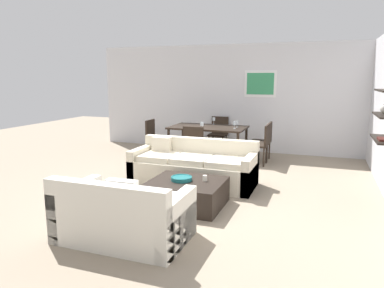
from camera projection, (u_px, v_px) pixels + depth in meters
The scene contains 17 objects.
ground_plane at pixel (193, 190), 6.10m from camera, with size 18.00×18.00×0.00m, color gray.
back_wall_unit at pixel (252, 98), 9.01m from camera, with size 8.40×0.09×2.70m.
sofa_beige at pixel (193, 168), 6.40m from camera, with size 2.18×0.90×0.78m.
loveseat_white at pixel (123, 216), 4.18m from camera, with size 1.49×0.90×0.78m.
coffee_table at pixel (187, 193), 5.32m from camera, with size 1.08×0.93×0.38m.
decorative_bowl at pixel (182, 178), 5.30m from camera, with size 0.32×0.32×0.06m.
candle_jar at pixel (205, 178), 5.27m from camera, with size 0.07×0.07×0.09m, color silver.
dining_table at pixel (208, 129), 8.35m from camera, with size 1.75×1.01×0.75m.
dining_chair_foot at pixel (195, 144), 7.54m from camera, with size 0.44×0.44×0.88m.
dining_chair_head at pixel (219, 131), 9.22m from camera, with size 0.44×0.44×0.88m.
dining_chair_right_near at pixel (261, 142), 7.74m from camera, with size 0.44×0.44×0.88m.
dining_chair_left_near at pixel (155, 135), 8.61m from camera, with size 0.44×0.44×0.88m.
dining_chair_right_far at pixel (265, 139), 8.16m from camera, with size 0.44×0.44×0.88m.
wine_glass_head at pixel (214, 119), 8.73m from camera, with size 0.07×0.07×0.17m.
wine_glass_right_near at pixel (235, 124), 7.98m from camera, with size 0.06×0.06×0.16m.
wine_glass_right_far at pixel (237, 123), 8.21m from camera, with size 0.06×0.06×0.15m.
wine_glass_foot at pixel (202, 124), 7.90m from camera, with size 0.08×0.08×0.16m.
Camera 1 is at (2.01, -5.50, 1.89)m, focal length 33.51 mm.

